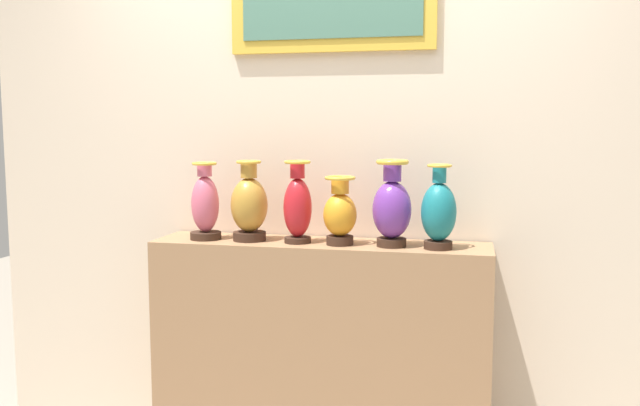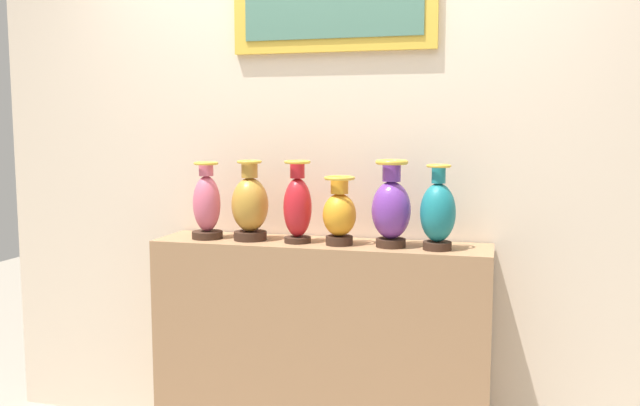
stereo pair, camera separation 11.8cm
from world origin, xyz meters
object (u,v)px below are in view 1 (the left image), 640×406
(vase_crimson, at_px, (298,206))
(vase_teal, at_px, (439,212))
(vase_rose, at_px, (205,205))
(vase_violet, at_px, (392,208))
(vase_ochre, at_px, (249,206))
(vase_amber, at_px, (340,213))

(vase_crimson, height_order, vase_teal, vase_crimson)
(vase_rose, xyz_separation_m, vase_teal, (1.07, -0.02, -0.00))
(vase_rose, height_order, vase_crimson, vase_crimson)
(vase_violet, bearing_deg, vase_teal, -4.55)
(vase_ochre, xyz_separation_m, vase_crimson, (0.23, -0.01, 0.01))
(vase_rose, height_order, vase_violet, vase_violet)
(vase_crimson, bearing_deg, vase_rose, -179.95)
(vase_crimson, distance_m, vase_teal, 0.63)
(vase_ochre, relative_size, vase_teal, 1.01)
(vase_ochre, bearing_deg, vase_amber, -2.63)
(vase_ochre, bearing_deg, vase_teal, -1.86)
(vase_rose, relative_size, vase_teal, 0.99)
(vase_violet, bearing_deg, vase_amber, -178.05)
(vase_violet, distance_m, vase_teal, 0.20)
(vase_rose, height_order, vase_amber, vase_rose)
(vase_amber, relative_size, vase_violet, 0.80)
(vase_crimson, xyz_separation_m, vase_teal, (0.63, -0.02, -0.01))
(vase_amber, height_order, vase_violet, vase_violet)
(vase_crimson, bearing_deg, vase_ochre, 177.50)
(vase_crimson, bearing_deg, vase_violet, -0.23)
(vase_ochre, xyz_separation_m, vase_violet, (0.66, -0.01, 0.01))
(vase_ochre, relative_size, vase_violet, 0.97)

